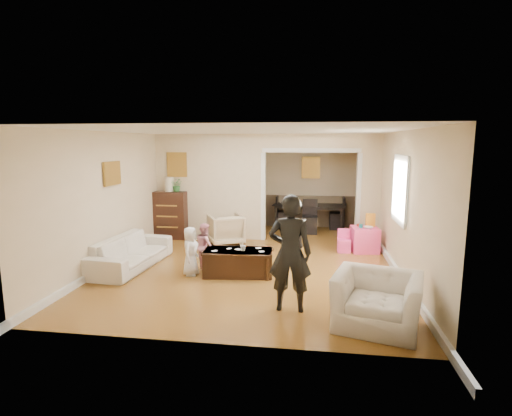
# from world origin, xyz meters

# --- Properties ---
(floor) EXTENTS (7.00, 7.00, 0.00)m
(floor) POSITION_xyz_m (0.00, 0.00, 0.00)
(floor) COLOR #A86E2B
(floor) RESTS_ON ground
(partition_left) EXTENTS (2.75, 0.18, 2.60)m
(partition_left) POSITION_xyz_m (-1.38, 1.80, 1.30)
(partition_left) COLOR beige
(partition_left) RESTS_ON ground
(partition_right) EXTENTS (0.55, 0.18, 2.60)m
(partition_right) POSITION_xyz_m (2.48, 1.80, 1.30)
(partition_right) COLOR beige
(partition_right) RESTS_ON ground
(partition_header) EXTENTS (2.22, 0.18, 0.35)m
(partition_header) POSITION_xyz_m (1.10, 1.80, 2.42)
(partition_header) COLOR beige
(partition_header) RESTS_ON partition_right
(window_pane) EXTENTS (0.03, 0.95, 1.10)m
(window_pane) POSITION_xyz_m (2.73, -0.40, 1.55)
(window_pane) COLOR white
(window_pane) RESTS_ON ground
(framed_art_partition) EXTENTS (0.45, 0.03, 0.55)m
(framed_art_partition) POSITION_xyz_m (-2.20, 1.70, 1.85)
(framed_art_partition) COLOR brown
(framed_art_partition) RESTS_ON partition_left
(framed_art_sofa_wall) EXTENTS (0.03, 0.55, 0.40)m
(framed_art_sofa_wall) POSITION_xyz_m (-2.71, -0.60, 1.80)
(framed_art_sofa_wall) COLOR brown
(framed_art_alcove) EXTENTS (0.45, 0.03, 0.55)m
(framed_art_alcove) POSITION_xyz_m (1.10, 3.44, 1.70)
(framed_art_alcove) COLOR brown
(sofa) EXTENTS (0.94, 2.08, 0.59)m
(sofa) POSITION_xyz_m (-2.30, -0.80, 0.30)
(sofa) COLOR white
(sofa) RESTS_ON ground
(armchair_back) EXTENTS (1.03, 1.04, 0.71)m
(armchair_back) POSITION_xyz_m (-0.87, 1.20, 0.35)
(armchair_back) COLOR #C6AC89
(armchair_back) RESTS_ON ground
(armchair_front) EXTENTS (1.29, 1.20, 0.70)m
(armchair_front) POSITION_xyz_m (2.01, -2.75, 0.35)
(armchair_front) COLOR white
(armchair_front) RESTS_ON ground
(dresser) EXTENTS (0.86, 0.49, 1.19)m
(dresser) POSITION_xyz_m (-2.39, 1.62, 0.59)
(dresser) COLOR #33190F
(dresser) RESTS_ON ground
(table_lamp) EXTENTS (0.22, 0.22, 0.36)m
(table_lamp) POSITION_xyz_m (-2.39, 1.62, 1.37)
(table_lamp) COLOR beige
(table_lamp) RESTS_ON dresser
(potted_plant) EXTENTS (0.29, 0.25, 0.33)m
(potted_plant) POSITION_xyz_m (-2.19, 1.62, 1.35)
(potted_plant) COLOR #3A7A36
(potted_plant) RESTS_ON dresser
(coffee_table) EXTENTS (1.29, 0.75, 0.46)m
(coffee_table) POSITION_xyz_m (-0.16, -0.96, 0.23)
(coffee_table) COLOR #342010
(coffee_table) RESTS_ON ground
(coffee_cup) EXTENTS (0.12, 0.12, 0.10)m
(coffee_cup) POSITION_xyz_m (-0.06, -1.01, 0.51)
(coffee_cup) COLOR beige
(coffee_cup) RESTS_ON coffee_table
(play_table) EXTENTS (0.62, 0.62, 0.54)m
(play_table) POSITION_xyz_m (2.32, 0.97, 0.27)
(play_table) COLOR #FC4284
(play_table) RESTS_ON ground
(cereal_box) EXTENTS (0.21, 0.09, 0.30)m
(cereal_box) POSITION_xyz_m (2.44, 1.07, 0.69)
(cereal_box) COLOR yellow
(cereal_box) RESTS_ON play_table
(cyan_cup) EXTENTS (0.08, 0.08, 0.08)m
(cyan_cup) POSITION_xyz_m (2.22, 0.92, 0.58)
(cyan_cup) COLOR #22AAA8
(cyan_cup) RESTS_ON play_table
(toy_block) EXTENTS (0.10, 0.09, 0.05)m
(toy_block) POSITION_xyz_m (2.20, 1.09, 0.57)
(toy_block) COLOR #B52A16
(toy_block) RESTS_ON play_table
(play_bowl) EXTENTS (0.21, 0.21, 0.05)m
(play_bowl) POSITION_xyz_m (2.37, 0.85, 0.57)
(play_bowl) COLOR silver
(play_bowl) RESTS_ON play_table
(dining_table) EXTENTS (2.08, 1.31, 0.69)m
(dining_table) POSITION_xyz_m (1.10, 3.26, 0.35)
(dining_table) COLOR black
(dining_table) RESTS_ON ground
(adult_person) EXTENTS (0.62, 0.41, 1.69)m
(adult_person) POSITION_xyz_m (0.85, -2.39, 0.85)
(adult_person) COLOR black
(adult_person) RESTS_ON ground
(child_kneel_a) EXTENTS (0.31, 0.45, 0.89)m
(child_kneel_a) POSITION_xyz_m (-1.01, -1.11, 0.45)
(child_kneel_a) COLOR white
(child_kneel_a) RESTS_ON ground
(child_kneel_b) EXTENTS (0.49, 0.53, 0.88)m
(child_kneel_b) POSITION_xyz_m (-0.86, -0.66, 0.44)
(child_kneel_b) COLOR pink
(child_kneel_b) RESTS_ON ground
(child_toddler) EXTENTS (0.49, 0.50, 0.84)m
(child_toddler) POSITION_xyz_m (0.89, -0.21, 0.42)
(child_toddler) COLOR black
(child_toddler) RESTS_ON ground
(craft_papers) EXTENTS (0.97, 0.42, 0.00)m
(craft_papers) POSITION_xyz_m (-0.13, -0.93, 0.46)
(craft_papers) COLOR white
(craft_papers) RESTS_ON coffee_table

